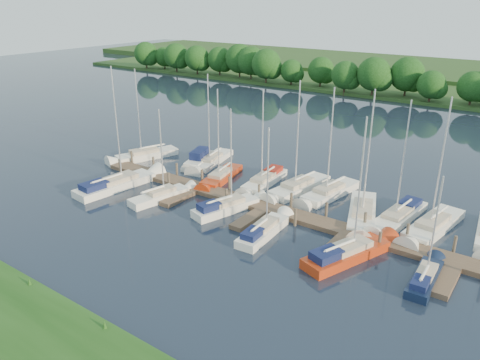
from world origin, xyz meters
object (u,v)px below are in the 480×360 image
Objects in this scene: sailboat_n_0 at (144,156)px; sailboat_n_5 at (297,189)px; motorboat at (199,160)px; dock at (263,210)px; sailboat_s_2 at (227,208)px.

sailboat_n_0 is 0.96× the size of sailboat_n_5.
motorboat is at bearing -138.57° from sailboat_n_0.
motorboat is 0.55× the size of sailboat_n_5.
sailboat_n_5 reaches higher than sailboat_n_0.
sailboat_s_2 reaches higher than dock.
motorboat is at bearing 158.69° from sailboat_s_2.
dock is 3.52× the size of sailboat_n_5.
motorboat reaches higher than dock.
sailboat_s_2 is (-2.74, -1.60, 0.14)m from dock.
sailboat_s_2 is (16.75, -5.88, 0.06)m from sailboat_n_0.
motorboat is 0.64× the size of sailboat_s_2.
sailboat_n_5 is 1.17× the size of sailboat_s_2.
dock is 6.43× the size of motorboat.
sailboat_s_2 is at bearing -178.76° from sailboat_n_0.
sailboat_n_0 is 6.94m from motorboat.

